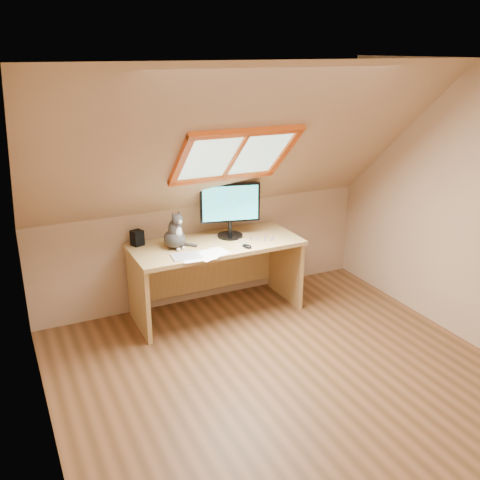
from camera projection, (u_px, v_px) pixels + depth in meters
ground at (292, 385)px, 4.16m from camera, size 3.50×3.50×0.00m
room_shell at (306, 212)px, 3.59m from camera, size 3.52×3.52×2.41m
desk at (213, 262)px, 5.20m from camera, size 1.61×0.70×0.73m
monitor at (230, 207)px, 5.11m from camera, size 0.57×0.25×0.53m
cat at (175, 234)px, 4.89m from camera, size 0.25×0.28×0.36m
desk_speaker at (137, 238)px, 4.97m from camera, size 0.13×0.13×0.14m
graphics_tablet at (186, 256)px, 4.71m from camera, size 0.27×0.20×0.01m
mouse at (247, 246)px, 4.92m from camera, size 0.09×0.12×0.03m
papers at (207, 254)px, 4.76m from camera, size 0.35×0.30×0.01m
cables at (254, 240)px, 5.10m from camera, size 0.51×0.26×0.01m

